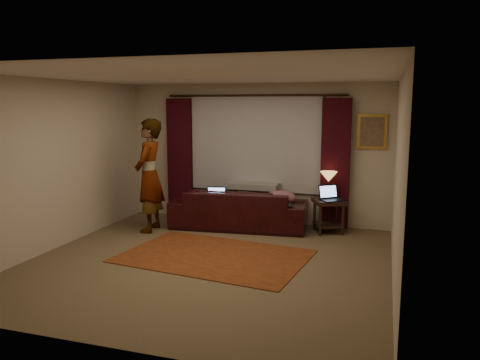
# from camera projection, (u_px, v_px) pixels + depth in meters

# --- Properties ---
(floor) EXTENTS (5.00, 5.00, 0.01)m
(floor) POSITION_uv_depth(u_px,v_px,m) (208.00, 262.00, 6.66)
(floor) COLOR brown
(floor) RESTS_ON ground
(ceiling) EXTENTS (5.00, 5.00, 0.02)m
(ceiling) POSITION_uv_depth(u_px,v_px,m) (206.00, 75.00, 6.25)
(ceiling) COLOR silver
(ceiling) RESTS_ON ground
(wall_back) EXTENTS (5.00, 0.02, 2.60)m
(wall_back) POSITION_uv_depth(u_px,v_px,m) (256.00, 154.00, 8.81)
(wall_back) COLOR beige
(wall_back) RESTS_ON ground
(wall_front) EXTENTS (5.00, 0.02, 2.60)m
(wall_front) POSITION_uv_depth(u_px,v_px,m) (103.00, 210.00, 4.10)
(wall_front) COLOR beige
(wall_front) RESTS_ON ground
(wall_left) EXTENTS (0.02, 5.00, 2.60)m
(wall_left) POSITION_uv_depth(u_px,v_px,m) (56.00, 165.00, 7.19)
(wall_left) COLOR beige
(wall_left) RESTS_ON ground
(wall_right) EXTENTS (0.02, 5.00, 2.60)m
(wall_right) POSITION_uv_depth(u_px,v_px,m) (398.00, 180.00, 5.71)
(wall_right) COLOR beige
(wall_right) RESTS_ON ground
(sheer_curtain) EXTENTS (2.50, 0.05, 1.80)m
(sheer_curtain) POSITION_uv_depth(u_px,v_px,m) (255.00, 143.00, 8.72)
(sheer_curtain) COLOR #A5A5AC
(sheer_curtain) RESTS_ON wall_back
(drape_left) EXTENTS (0.50, 0.14, 2.30)m
(drape_left) POSITION_uv_depth(u_px,v_px,m) (180.00, 158.00, 9.17)
(drape_left) COLOR black
(drape_left) RESTS_ON floor
(drape_right) EXTENTS (0.50, 0.14, 2.30)m
(drape_right) POSITION_uv_depth(u_px,v_px,m) (335.00, 164.00, 8.28)
(drape_right) COLOR black
(drape_right) RESTS_ON floor
(curtain_rod) EXTENTS (0.04, 0.04, 3.40)m
(curtain_rod) POSITION_uv_depth(u_px,v_px,m) (254.00, 95.00, 8.53)
(curtain_rod) COLOR black
(curtain_rod) RESTS_ON wall_back
(picture_frame) EXTENTS (0.50, 0.04, 0.60)m
(picture_frame) POSITION_uv_depth(u_px,v_px,m) (372.00, 132.00, 8.09)
(picture_frame) COLOR gold
(picture_frame) RESTS_ON wall_back
(sofa) EXTENTS (2.52, 1.28, 0.98)m
(sofa) POSITION_uv_depth(u_px,v_px,m) (239.00, 201.00, 8.45)
(sofa) COLOR black
(sofa) RESTS_ON floor
(throw_blanket) EXTENTS (0.94, 0.39, 0.11)m
(throw_blanket) POSITION_uv_depth(u_px,v_px,m) (254.00, 172.00, 8.62)
(throw_blanket) COLOR gray
(throw_blanket) RESTS_ON sofa
(clothing_pile) EXTENTS (0.66, 0.60, 0.23)m
(clothing_pile) POSITION_uv_depth(u_px,v_px,m) (281.00, 198.00, 8.16)
(clothing_pile) COLOR #865162
(clothing_pile) RESTS_ON sofa
(laptop_sofa) EXTENTS (0.42, 0.44, 0.25)m
(laptop_sofa) POSITION_uv_depth(u_px,v_px,m) (216.00, 195.00, 8.33)
(laptop_sofa) COLOR black
(laptop_sofa) RESTS_ON sofa
(area_rug) EXTENTS (2.85, 2.08, 0.01)m
(area_rug) POSITION_uv_depth(u_px,v_px,m) (214.00, 256.00, 6.89)
(area_rug) COLOR brown
(area_rug) RESTS_ON floor
(end_table) EXTENTS (0.67, 0.67, 0.59)m
(end_table) POSITION_uv_depth(u_px,v_px,m) (328.00, 216.00, 8.15)
(end_table) COLOR black
(end_table) RESTS_ON floor
(tiffany_lamp) EXTENTS (0.40, 0.40, 0.47)m
(tiffany_lamp) POSITION_uv_depth(u_px,v_px,m) (328.00, 185.00, 8.15)
(tiffany_lamp) COLOR olive
(tiffany_lamp) RESTS_ON end_table
(laptop_table) EXTENTS (0.53, 0.53, 0.26)m
(laptop_table) POSITION_uv_depth(u_px,v_px,m) (332.00, 193.00, 7.97)
(laptop_table) COLOR black
(laptop_table) RESTS_ON end_table
(person) EXTENTS (0.66, 0.66, 1.98)m
(person) POSITION_uv_depth(u_px,v_px,m) (149.00, 176.00, 8.15)
(person) COLOR gray
(person) RESTS_ON floor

